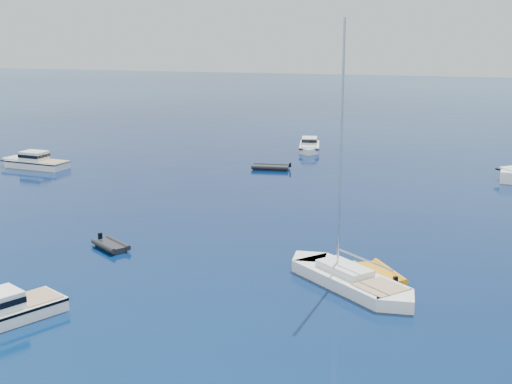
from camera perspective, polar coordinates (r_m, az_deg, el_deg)
ground at (r=31.08m, az=-17.08°, el=-14.55°), size 400.00×400.00×0.00m
motor_cruiser_far_l at (r=76.30m, az=-18.01°, el=1.96°), size 8.77×3.58×2.24m
motor_cruiser_horizon at (r=83.05m, az=4.46°, el=3.46°), size 3.86×8.05×2.03m
sailboat_mid_r at (r=39.86m, az=7.75°, el=-7.70°), size 9.83×8.81×15.45m
tender_yellow at (r=41.40m, az=10.17°, el=-6.97°), size 4.04×4.56×0.95m
tender_grey_near at (r=46.83m, az=-11.97°, el=-4.64°), size 3.47×3.12×0.95m
tender_grey_far at (r=71.68m, az=1.24°, el=1.91°), size 4.30×2.63×0.95m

